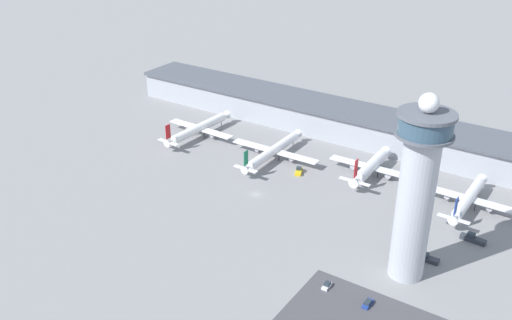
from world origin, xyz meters
The scene contains 12 objects.
ground_plane centered at (0.00, 0.00, 0.00)m, with size 1000.00×1000.00×0.00m, color gray.
terminal_building centered at (0.00, 70.00, 7.15)m, with size 224.64×25.00×14.11m.
control_tower centered at (65.35, -15.38, 30.00)m, with size 16.13×16.13×58.65m.
airplane_gate_alpha centered at (-52.74, 30.96, 4.33)m, with size 35.98×43.27×12.89m.
airplane_gate_bravo centered at (-10.82, 29.74, 4.12)m, with size 41.49×44.55×12.36m.
airplane_gate_charlie centered at (30.41, 38.54, 4.32)m, with size 36.13×34.54×14.00m.
airplane_gate_delta centered at (70.54, 34.42, 4.31)m, with size 36.65×37.43×12.79m.
service_truck_catering centered at (78.01, 13.84, 1.04)m, with size 8.55×2.74×2.99m.
service_truck_fuel centered at (68.67, -5.17, 0.86)m, with size 7.65×2.66×2.50m.
service_truck_baggage centered at (4.78, 24.68, 0.84)m, with size 4.45×6.49×2.43m.
car_red_hatchback centered at (61.81, -35.29, 0.57)m, with size 1.89×4.56×1.47m.
car_grey_coupe centered at (48.39, -34.60, 0.58)m, with size 1.96×4.08×1.50m.
Camera 1 is at (105.96, -159.03, 109.04)m, focal length 40.00 mm.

